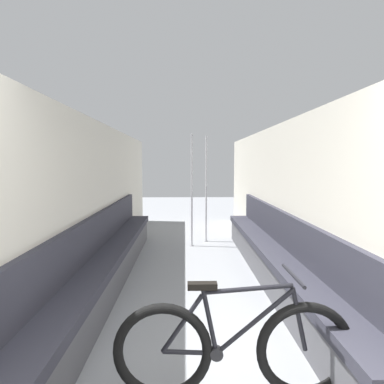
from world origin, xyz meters
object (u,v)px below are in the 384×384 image
at_px(bench_seat_row_left, 109,261).
at_px(bench_seat_row_right, 275,260).
at_px(grab_pole_near, 192,192).
at_px(bicycle, 234,348).
at_px(grab_pole_far, 206,190).

bearing_deg(bench_seat_row_left, bench_seat_row_right, 0.00).
bearing_deg(grab_pole_near, bench_seat_row_left, -118.16).
bearing_deg(bench_seat_row_left, bicycle, -58.71).
relative_size(bench_seat_row_left, grab_pole_near, 2.55).
xyz_separation_m(bench_seat_row_left, grab_pole_near, (1.15, 2.14, 0.73)).
relative_size(bench_seat_row_right, bicycle, 3.35).
bearing_deg(bicycle, bench_seat_row_right, 87.48).
bearing_deg(grab_pole_near, bench_seat_row_right, -63.43).
distance_m(bench_seat_row_left, bicycle, 2.60).
relative_size(bench_seat_row_left, bicycle, 3.35).
bearing_deg(bench_seat_row_left, grab_pole_near, 61.84).
height_order(bench_seat_row_left, grab_pole_near, grab_pole_near).
distance_m(bench_seat_row_right, grab_pole_far, 2.75).
relative_size(bench_seat_row_left, bench_seat_row_right, 1.00).
distance_m(bench_seat_row_right, bicycle, 2.38).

